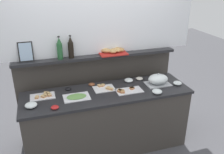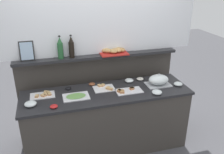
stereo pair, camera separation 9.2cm
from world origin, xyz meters
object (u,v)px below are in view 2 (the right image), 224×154
condiment_bowl_red (92,84)px  condiment_bowl_cream (140,79)px  condiment_bowl_teal (54,106)px  cold_cuts_platter (76,96)px  glass_bowl_extra (129,81)px  wine_bottle_dark (71,47)px  sandwich_platter_front (104,88)px  glass_bowl_small (30,104)px  glass_bowl_large (157,92)px  sandwich_platter_side (43,95)px  sandwich_platter_rear (127,91)px  framed_picture (27,51)px  bread_basket (115,51)px  serving_cloche (158,80)px  glass_bowl_medium (178,84)px  condiment_bowl_dark (68,88)px  wine_bottle_green (60,48)px

condiment_bowl_red → condiment_bowl_cream: (0.72, -0.02, 0.00)m
condiment_bowl_cream → condiment_bowl_teal: 1.35m
cold_cuts_platter → condiment_bowl_red: size_ratio=3.67×
glass_bowl_extra → wine_bottle_dark: (-0.77, 0.23, 0.49)m
sandwich_platter_front → glass_bowl_small: bearing=-167.7°
wine_bottle_dark → glass_bowl_large: bearing=-34.2°
sandwich_platter_side → sandwich_platter_rear: 1.10m
framed_picture → bread_basket: bearing=-0.9°
sandwich_platter_side → cold_cuts_platter: size_ratio=0.93×
condiment_bowl_teal → wine_bottle_dark: bearing=64.3°
glass_bowl_extra → sandwich_platter_rear: bearing=-113.7°
cold_cuts_platter → sandwich_platter_rear: bearing=-2.4°
sandwich_platter_rear → cold_cuts_platter: (-0.68, 0.03, -0.00)m
cold_cuts_platter → serving_cloche: bearing=2.4°
serving_cloche → glass_bowl_medium: (0.26, -0.10, -0.05)m
cold_cuts_platter → glass_bowl_extra: size_ratio=2.63×
condiment_bowl_red → wine_bottle_dark: bearing=142.0°
sandwich_platter_rear → condiment_bowl_dark: 0.80m
sandwich_platter_side → glass_bowl_extra: (1.20, 0.10, 0.01)m
wine_bottle_dark → framed_picture: size_ratio=1.21×
serving_cloche → condiment_bowl_dark: 1.26m
sandwich_platter_rear → serving_cloche: 0.49m
glass_bowl_medium → condiment_bowl_cream: glass_bowl_medium is taller
cold_cuts_platter → glass_bowl_large: (1.03, -0.20, 0.01)m
sandwich_platter_rear → framed_picture: (-1.23, 0.54, 0.49)m
sandwich_platter_side → glass_bowl_small: glass_bowl_small is taller
glass_bowl_medium → wine_bottle_dark: wine_bottle_dark is taller
sandwich_platter_front → framed_picture: 1.14m
sandwich_platter_front → condiment_bowl_red: size_ratio=3.14×
cold_cuts_platter → bread_basket: bearing=37.0°
sandwich_platter_front → glass_bowl_medium: bearing=-10.1°
condiment_bowl_cream → bread_basket: bearing=146.1°
serving_cloche → condiment_bowl_cream: serving_cloche is taller
sandwich_platter_rear → bread_basket: bread_basket is taller
serving_cloche → condiment_bowl_cream: (-0.18, 0.22, -0.05)m
condiment_bowl_dark → bread_basket: size_ratio=0.21×
sandwich_platter_rear → glass_bowl_extra: glass_bowl_extra is taller
glass_bowl_extra → wine_bottle_dark: 0.94m
glass_bowl_large → condiment_bowl_cream: size_ratio=1.27×
sandwich_platter_rear → wine_bottle_dark: (-0.65, 0.50, 0.50)m
sandwich_platter_side → sandwich_platter_rear: (1.08, -0.18, -0.00)m
serving_cloche → wine_bottle_green: 1.42m
wine_bottle_dark → wine_bottle_green: bearing=-179.4°
cold_cuts_platter → wine_bottle_green: 0.70m
serving_cloche → glass_bowl_medium: size_ratio=2.80×
glass_bowl_extra → condiment_bowl_cream: (0.18, 0.02, -0.00)m
serving_cloche → bread_basket: size_ratio=0.85×
glass_bowl_medium → bread_basket: (-0.77, 0.54, 0.39)m
condiment_bowl_red → condiment_bowl_cream: size_ratio=0.87×
condiment_bowl_red → glass_bowl_large: bearing=-32.9°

